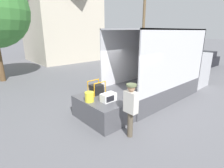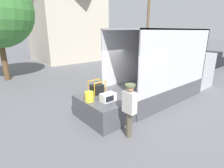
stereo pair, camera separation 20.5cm
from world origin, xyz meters
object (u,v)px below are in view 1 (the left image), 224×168
at_px(utility_pole, 144,22).
at_px(microwave, 108,97).
at_px(worker_person, 131,105).
at_px(pickup_truck_black, 199,61).
at_px(portable_generator, 97,89).
at_px(box_truck, 169,76).
at_px(orange_bucket, 89,97).

bearing_deg(utility_pole, microwave, -146.06).
relative_size(worker_person, pickup_truck_black, 0.35).
bearing_deg(portable_generator, worker_person, -96.50).
height_order(box_truck, portable_generator, box_truck).
xyz_separation_m(box_truck, microwave, (-4.77, -0.37, 0.08)).
xyz_separation_m(portable_generator, utility_pole, (11.25, 6.78, 3.15)).
height_order(orange_bucket, worker_person, worker_person).
xyz_separation_m(microwave, portable_generator, (0.15, 0.89, 0.06)).
distance_m(microwave, orange_bucket, 0.69).
distance_m(microwave, portable_generator, 0.90).
bearing_deg(orange_bucket, portable_generator, 33.94).
bearing_deg(microwave, box_truck, 4.47).
bearing_deg(pickup_truck_black, utility_pole, 109.54).
height_order(box_truck, orange_bucket, box_truck).
distance_m(orange_bucket, worker_person, 1.67).
height_order(portable_generator, pickup_truck_black, pickup_truck_black).
bearing_deg(microwave, worker_person, -94.24).
relative_size(box_truck, worker_person, 3.90).
bearing_deg(orange_bucket, box_truck, -0.58).
bearing_deg(worker_person, microwave, 85.76).
relative_size(microwave, portable_generator, 0.95).
relative_size(portable_generator, utility_pole, 0.07).
height_order(worker_person, pickup_truck_black, worker_person).
distance_m(box_truck, orange_bucket, 5.31).
distance_m(portable_generator, pickup_truck_black, 13.24).
relative_size(microwave, orange_bucket, 1.54).
relative_size(box_truck, portable_generator, 12.02).
distance_m(microwave, worker_person, 1.19).
distance_m(box_truck, portable_generator, 4.65).
distance_m(portable_generator, worker_person, 2.09).
bearing_deg(utility_pole, worker_person, -142.38).
xyz_separation_m(microwave, orange_bucket, (-0.54, 0.43, 0.03)).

